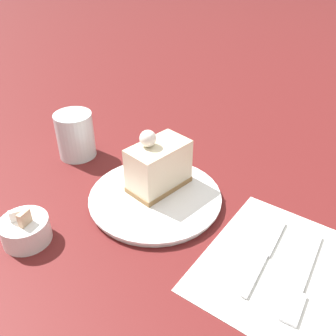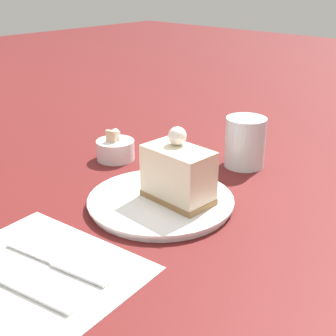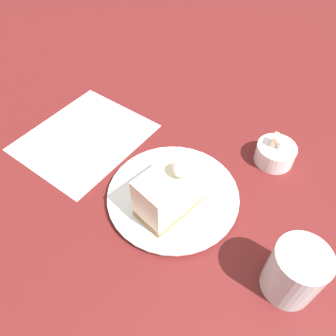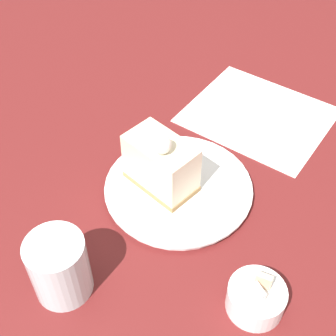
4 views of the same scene
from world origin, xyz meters
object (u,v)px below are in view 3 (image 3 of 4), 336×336
Objects in this scene: sugar_bowl at (275,153)px; cake_slice at (170,191)px; fork at (77,127)px; plate at (173,196)px; drinking_glass at (295,272)px; knife at (87,148)px.

cake_slice is at bearing -107.01° from sugar_bowl.
sugar_bowl is at bearing 18.70° from fork.
drinking_glass reaches higher than plate.
plate is 3.11× the size of sugar_bowl.
knife is (-0.21, -0.01, -0.05)m from cake_slice.
cake_slice is 0.21m from drinking_glass.
drinking_glass is at bearing -7.84° from knife.
cake_slice is 0.67× the size of knife.
plate is 1.32× the size of fork.
drinking_glass reaches higher than sugar_bowl.
sugar_bowl is (0.28, 0.22, 0.01)m from knife.
drinking_glass reaches higher than fork.
knife is at bearing -141.53° from sugar_bowl.
fork is at bearing -179.86° from drinking_glass.
fork is 0.48m from drinking_glass.
sugar_bowl is at bearing 125.31° from drinking_glass.
drinking_glass is (0.48, 0.00, 0.04)m from fork.
sugar_bowl reaches higher than plate.
sugar_bowl reaches higher than fork.
drinking_glass reaches higher than knife.
fork is at bearing 178.88° from cake_slice.
sugar_bowl is 0.79× the size of drinking_glass.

